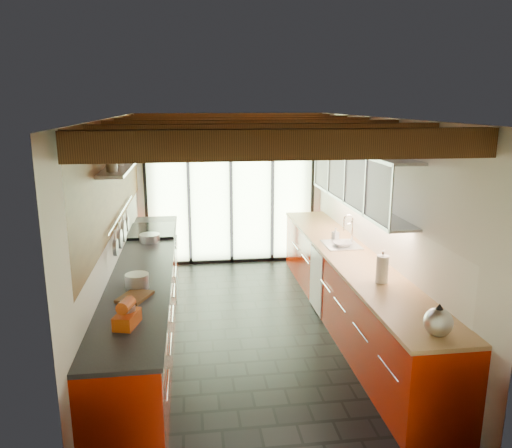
{
  "coord_description": "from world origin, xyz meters",
  "views": [
    {
      "loc": [
        -0.71,
        -5.78,
        2.77
      ],
      "look_at": [
        0.13,
        0.4,
        1.25
      ],
      "focal_mm": 35.0,
      "sensor_mm": 36.0,
      "label": 1
    }
  ],
  "objects_px": {
    "bowl": "(342,244)",
    "soap_bottle": "(335,234)",
    "kettle": "(438,320)",
    "stand_mixer": "(127,315)",
    "paper_towel": "(382,270)"
  },
  "relations": [
    {
      "from": "kettle",
      "to": "soap_bottle",
      "type": "bearing_deg",
      "value": 90.0
    },
    {
      "from": "kettle",
      "to": "bowl",
      "type": "bearing_deg",
      "value": 90.0
    },
    {
      "from": "soap_bottle",
      "to": "bowl",
      "type": "xyz_separation_m",
      "value": [
        0.0,
        -0.32,
        -0.06
      ]
    },
    {
      "from": "paper_towel",
      "to": "soap_bottle",
      "type": "xyz_separation_m",
      "value": [
        -0.0,
        1.7,
        -0.06
      ]
    },
    {
      "from": "bowl",
      "to": "soap_bottle",
      "type": "bearing_deg",
      "value": 90.0
    },
    {
      "from": "soap_bottle",
      "to": "bowl",
      "type": "bearing_deg",
      "value": -90.0
    },
    {
      "from": "kettle",
      "to": "paper_towel",
      "type": "height_order",
      "value": "paper_towel"
    },
    {
      "from": "kettle",
      "to": "soap_bottle",
      "type": "distance_m",
      "value": 2.92
    },
    {
      "from": "kettle",
      "to": "paper_towel",
      "type": "distance_m",
      "value": 1.22
    },
    {
      "from": "soap_bottle",
      "to": "stand_mixer",
      "type": "bearing_deg",
      "value": -136.51
    },
    {
      "from": "stand_mixer",
      "to": "paper_towel",
      "type": "xyz_separation_m",
      "value": [
        2.54,
        0.7,
        0.05
      ]
    },
    {
      "from": "stand_mixer",
      "to": "soap_bottle",
      "type": "relative_size",
      "value": 1.8
    },
    {
      "from": "stand_mixer",
      "to": "bowl",
      "type": "distance_m",
      "value": 3.29
    },
    {
      "from": "stand_mixer",
      "to": "bowl",
      "type": "relative_size",
      "value": 1.25
    },
    {
      "from": "paper_towel",
      "to": "bowl",
      "type": "distance_m",
      "value": 1.39
    }
  ]
}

